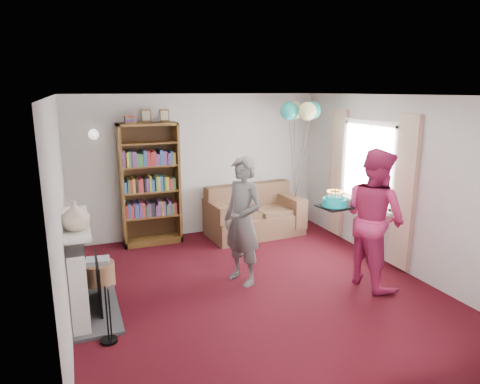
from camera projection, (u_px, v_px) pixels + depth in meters
name	position (u px, v px, depth m)	size (l,w,h in m)	color
ground	(254.00, 288.00, 5.67)	(5.00, 5.00, 0.00)	#32070B
wall_back	(199.00, 165.00, 7.65)	(4.50, 0.02, 2.50)	silver
wall_left	(61.00, 216.00, 4.57)	(0.02, 5.00, 2.50)	silver
wall_right	(398.00, 183.00, 6.19)	(0.02, 5.00, 2.50)	silver
ceiling	(255.00, 95.00, 5.09)	(4.50, 5.00, 0.01)	white
fireplace	(83.00, 271.00, 4.97)	(0.55, 1.80, 1.12)	#3F3F42
window_bay	(368.00, 179.00, 6.72)	(0.14, 2.02, 2.20)	white
wall_sconce	(94.00, 134.00, 6.74)	(0.16, 0.23, 0.16)	gold
bookcase	(150.00, 185.00, 7.19)	(0.97, 0.42, 2.25)	#472B14
sofa	(253.00, 216.00, 7.78)	(1.66, 0.88, 0.88)	brown
wicker_basket	(98.00, 273.00, 5.72)	(0.43, 0.43, 0.38)	#956745
person_striped	(243.00, 221.00, 5.68)	(0.63, 0.41, 1.73)	black
person_magenta	(374.00, 218.00, 5.61)	(0.90, 0.70, 1.84)	#AC2251
birthday_cake	(335.00, 202.00, 5.51)	(0.37, 0.37, 0.22)	black
balloons	(301.00, 111.00, 7.24)	(0.75, 0.75, 1.71)	#3F3F3F
mantel_vase	(75.00, 215.00, 4.47)	(0.30, 0.30, 0.31)	beige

